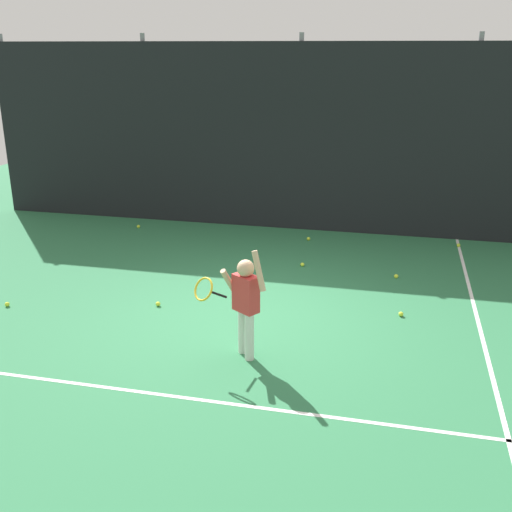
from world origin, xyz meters
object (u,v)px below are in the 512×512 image
object	(u,v)px
tennis_ball_0	(458,245)
tennis_ball_1	(158,304)
tennis_ball_5	(401,314)
tennis_ball_7	(302,265)
tennis_ball_2	(308,239)
tennis_ball_8	(7,304)
tennis_player	(244,299)
tennis_ball_4	(396,276)
tennis_ball_3	(138,226)

from	to	relation	value
tennis_ball_0	tennis_ball_1	xyz separation A→B (m)	(-4.34, -3.77, 0.00)
tennis_ball_5	tennis_ball_7	distance (m)	2.31
tennis_ball_1	tennis_ball_2	xyz separation A→B (m)	(1.61, 3.53, 0.00)
tennis_ball_2	tennis_ball_8	xyz separation A→B (m)	(-3.68, -4.03, 0.00)
tennis_ball_1	tennis_ball_7	distance (m)	2.71
tennis_ball_1	tennis_ball_5	distance (m)	3.37
tennis_player	tennis_ball_1	xyz separation A→B (m)	(-1.55, 1.13, -0.69)
tennis_player	tennis_ball_5	distance (m)	2.48
tennis_ball_0	tennis_ball_2	distance (m)	2.74
tennis_ball_1	tennis_ball_4	world-z (taller)	same
tennis_player	tennis_ball_5	xyz separation A→B (m)	(1.80, 1.56, -0.69)
tennis_ball_4	tennis_ball_5	xyz separation A→B (m)	(0.09, -1.45, 0.00)
tennis_ball_0	tennis_ball_4	size ratio (longest dim) A/B	1.00
tennis_player	tennis_ball_0	world-z (taller)	tennis_player
tennis_ball_3	tennis_ball_4	world-z (taller)	same
tennis_ball_7	tennis_ball_5	bearing A→B (deg)	-45.57
tennis_ball_2	tennis_ball_4	distance (m)	2.33
tennis_ball_2	tennis_ball_3	distance (m)	3.47
tennis_ball_7	tennis_ball_8	world-z (taller)	same
tennis_ball_1	tennis_ball_7	size ratio (longest dim) A/B	1.00
tennis_ball_7	tennis_ball_1	bearing A→B (deg)	-129.61
tennis_player	tennis_ball_3	bearing A→B (deg)	159.56
tennis_ball_3	tennis_ball_7	xyz separation A→B (m)	(3.58, -1.47, 0.00)
tennis_ball_1	tennis_ball_7	xyz separation A→B (m)	(1.73, 2.09, 0.00)
tennis_ball_3	tennis_ball_4	xyz separation A→B (m)	(5.11, -1.67, 0.00)
tennis_ball_3	tennis_ball_4	bearing A→B (deg)	-18.12
tennis_ball_2	tennis_ball_7	size ratio (longest dim) A/B	1.00
tennis_ball_1	tennis_ball_8	world-z (taller)	same
tennis_ball_1	tennis_ball_3	world-z (taller)	same
tennis_ball_0	tennis_ball_2	size ratio (longest dim) A/B	1.00
tennis_ball_4	tennis_ball_7	xyz separation A→B (m)	(-1.53, 0.20, 0.00)
tennis_ball_2	tennis_ball_5	world-z (taller)	same
tennis_ball_5	tennis_ball_7	xyz separation A→B (m)	(-1.62, 1.65, 0.00)
tennis_ball_1	tennis_ball_3	bearing A→B (deg)	117.51
tennis_ball_1	tennis_ball_4	distance (m)	3.77
tennis_ball_0	tennis_ball_1	distance (m)	5.75
tennis_ball_1	tennis_ball_8	bearing A→B (deg)	-166.41
tennis_ball_0	tennis_ball_1	bearing A→B (deg)	-139.04
tennis_ball_5	tennis_ball_7	bearing A→B (deg)	134.43
tennis_ball_0	tennis_ball_1	world-z (taller)	same
tennis_player	tennis_ball_1	world-z (taller)	tennis_player
tennis_ball_2	tennis_ball_7	distance (m)	1.45
tennis_ball_7	tennis_ball_8	bearing A→B (deg)	-145.72
tennis_ball_3	tennis_ball_8	bearing A→B (deg)	-93.01
tennis_ball_1	tennis_ball_0	bearing A→B (deg)	40.96
tennis_ball_0	tennis_ball_5	xyz separation A→B (m)	(-1.00, -3.34, 0.00)
tennis_ball_2	tennis_ball_4	xyz separation A→B (m)	(1.65, -1.64, 0.00)
tennis_ball_2	tennis_ball_3	xyz separation A→B (m)	(-3.47, 0.03, 0.00)
tennis_player	tennis_ball_8	distance (m)	3.73
tennis_player	tennis_ball_7	distance (m)	3.29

